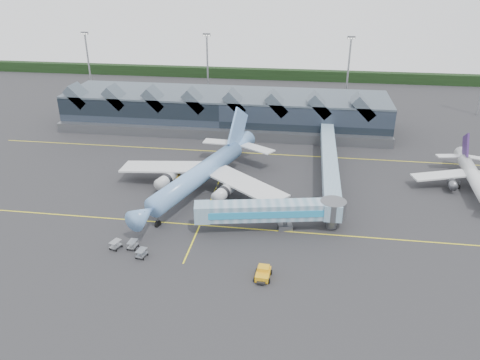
# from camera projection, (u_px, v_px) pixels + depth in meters

# --- Properties ---
(ground) EXTENTS (260.00, 260.00, 0.00)m
(ground) POSITION_uv_depth(u_px,v_px,m) (209.00, 204.00, 90.77)
(ground) COLOR #28282A
(ground) RESTS_ON ground
(taxi_stripes) EXTENTS (120.00, 60.00, 0.01)m
(taxi_stripes) POSITION_uv_depth(u_px,v_px,m) (218.00, 183.00, 99.75)
(taxi_stripes) COLOR yellow
(taxi_stripes) RESTS_ON ground
(tree_line_far) EXTENTS (260.00, 4.00, 4.00)m
(tree_line_far) POSITION_uv_depth(u_px,v_px,m) (264.00, 74.00, 188.69)
(tree_line_far) COLOR black
(tree_line_far) RESTS_ON ground
(terminal) EXTENTS (90.00, 22.25, 12.52)m
(terminal) POSITION_uv_depth(u_px,v_px,m) (225.00, 110.00, 131.89)
(terminal) COLOR black
(terminal) RESTS_ON ground
(light_masts) EXTENTS (132.40, 42.56, 22.45)m
(light_masts) POSITION_uv_depth(u_px,v_px,m) (320.00, 74.00, 139.18)
(light_masts) COLOR gray
(light_masts) RESTS_ON ground
(main_airliner) EXTENTS (36.14, 42.59, 14.03)m
(main_airliner) POSITION_uv_depth(u_px,v_px,m) (203.00, 172.00, 94.64)
(main_airliner) COLOR #6391C9
(main_airliner) RESTS_ON ground
(regional_jet) EXTENTS (24.57, 26.83, 9.21)m
(regional_jet) POSITION_uv_depth(u_px,v_px,m) (473.00, 176.00, 95.89)
(regional_jet) COLOR silver
(regional_jet) RESTS_ON ground
(jet_bridge) EXTENTS (26.18, 8.58, 5.35)m
(jet_bridge) POSITION_uv_depth(u_px,v_px,m) (279.00, 211.00, 80.92)
(jet_bridge) COLOR #6693AA
(jet_bridge) RESTS_ON ground
(fuel_truck) EXTENTS (4.45, 8.55, 2.88)m
(fuel_truck) POSITION_uv_depth(u_px,v_px,m) (175.00, 174.00, 100.14)
(fuel_truck) COLOR black
(fuel_truck) RESTS_ON ground
(pushback_tug) EXTENTS (2.52, 3.82, 1.64)m
(pushback_tug) POSITION_uv_depth(u_px,v_px,m) (263.00, 273.00, 69.33)
(pushback_tug) COLOR gold
(pushback_tug) RESTS_ON ground
(baggage_carts) EXTENTS (6.81, 4.30, 1.36)m
(baggage_carts) POSITION_uv_depth(u_px,v_px,m) (130.00, 247.00, 75.69)
(baggage_carts) COLOR gray
(baggage_carts) RESTS_ON ground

